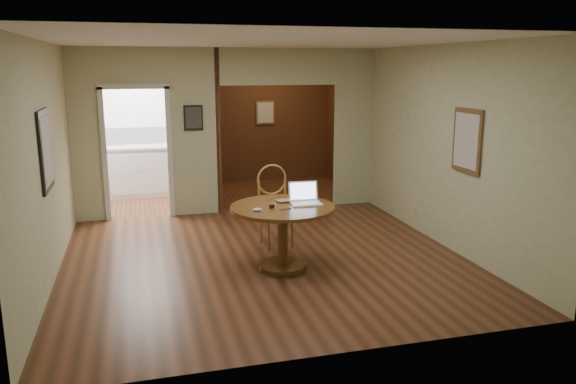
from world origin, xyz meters
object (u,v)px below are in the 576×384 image
object	(u,v)px
dining_table	(283,222)
closed_laptop	(293,201)
open_laptop	(305,198)
chair	(274,201)

from	to	relation	value
dining_table	closed_laptop	xyz separation A→B (m)	(0.17, 0.14, 0.22)
dining_table	closed_laptop	distance (m)	0.31
open_laptop	closed_laptop	distance (m)	0.16
closed_laptop	dining_table	bearing A→B (deg)	-147.00
chair	open_laptop	world-z (taller)	chair
dining_table	chair	bearing A→B (deg)	82.08
dining_table	open_laptop	distance (m)	0.41
dining_table	closed_laptop	world-z (taller)	closed_laptop
open_laptop	closed_laptop	bearing A→B (deg)	152.57
chair	dining_table	bearing A→B (deg)	-103.17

